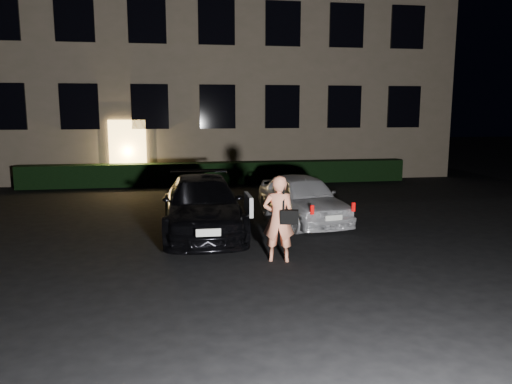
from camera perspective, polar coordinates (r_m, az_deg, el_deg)
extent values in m
plane|color=black|center=(9.51, 1.71, -8.32)|extent=(80.00, 80.00, 0.00)
cube|color=#716651|center=(24.15, -5.40, 16.76)|extent=(20.00, 8.00, 12.00)
cube|color=#F8C161|center=(19.97, -14.43, 4.39)|extent=(1.40, 0.10, 2.50)
cube|color=black|center=(20.73, -26.70, 8.72)|extent=(1.40, 0.10, 1.70)
cube|color=black|center=(20.12, -19.53, 9.18)|extent=(1.40, 0.10, 1.70)
cube|color=black|center=(19.85, -12.02, 9.51)|extent=(1.40, 0.10, 1.70)
cube|color=black|center=(19.91, -4.42, 9.69)|extent=(1.40, 0.10, 1.70)
cube|color=black|center=(20.30, 3.02, 9.70)|extent=(1.40, 0.10, 1.70)
cube|color=black|center=(21.01, 10.06, 9.56)|extent=(1.40, 0.10, 1.70)
cube|color=black|center=(22.01, 16.54, 9.31)|extent=(1.40, 0.10, 1.70)
cube|color=black|center=(20.39, -20.05, 18.19)|extent=(1.40, 0.10, 1.70)
cube|color=black|center=(20.12, -12.35, 18.66)|extent=(1.40, 0.10, 1.70)
cube|color=black|center=(20.18, -4.54, 18.81)|extent=(1.40, 0.10, 1.70)
cube|color=black|center=(20.57, 3.10, 18.65)|extent=(1.40, 0.10, 1.70)
cube|color=black|center=(21.27, 10.32, 18.21)|extent=(1.40, 0.10, 1.70)
cube|color=black|center=(22.26, 16.94, 17.56)|extent=(1.40, 0.10, 1.70)
cube|color=black|center=(19.62, -4.21, 2.16)|extent=(15.00, 0.70, 0.85)
imported|color=black|center=(11.87, -6.14, -1.53)|extent=(1.88, 4.53, 1.31)
cube|color=white|center=(11.11, -0.86, -1.41)|extent=(0.09, 0.94, 0.44)
cube|color=silver|center=(9.61, -5.46, -4.64)|extent=(0.48, 0.05, 0.15)
imported|color=silver|center=(13.00, 5.32, -0.69)|extent=(2.01, 3.84, 1.25)
cube|color=red|center=(11.22, 6.43, -2.04)|extent=(0.08, 0.06, 0.21)
cube|color=red|center=(11.68, 11.08, -1.70)|extent=(0.08, 0.06, 0.21)
cube|color=silver|center=(11.44, 8.88, -2.93)|extent=(0.42, 0.10, 0.12)
imported|color=#FF946D|center=(9.54, 2.59, -3.06)|extent=(0.69, 0.54, 1.67)
cube|color=black|center=(9.42, 3.83, -2.86)|extent=(0.37, 0.23, 0.27)
cube|color=black|center=(9.38, 3.17, -0.55)|extent=(0.05, 0.06, 0.52)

